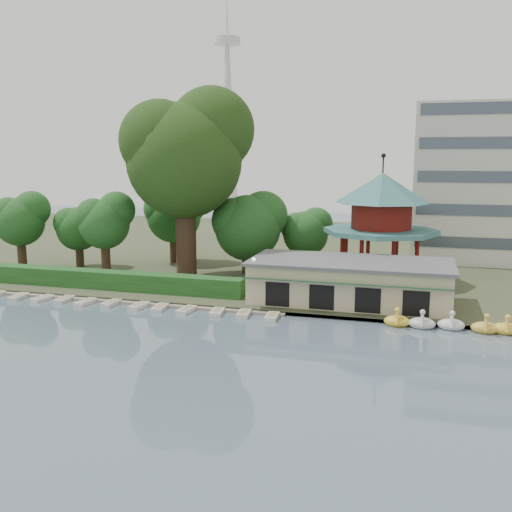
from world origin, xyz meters
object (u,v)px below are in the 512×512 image
at_px(pavilion, 381,216).
at_px(big_tree, 186,151).
at_px(dock, 114,300).
at_px(boathouse, 350,281).

height_order(pavilion, big_tree, big_tree).
xyz_separation_m(dock, big_tree, (3.17, 11.00, 14.32)).
bearing_deg(boathouse, dock, -167.76).
bearing_deg(dock, big_tree, 73.92).
xyz_separation_m(boathouse, pavilion, (2.00, 10.03, 5.11)).
relative_size(boathouse, big_tree, 0.88).
distance_m(boathouse, big_tree, 23.22).
bearing_deg(boathouse, pavilion, 78.72).
bearing_deg(pavilion, big_tree, -169.67).
height_order(dock, big_tree, big_tree).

